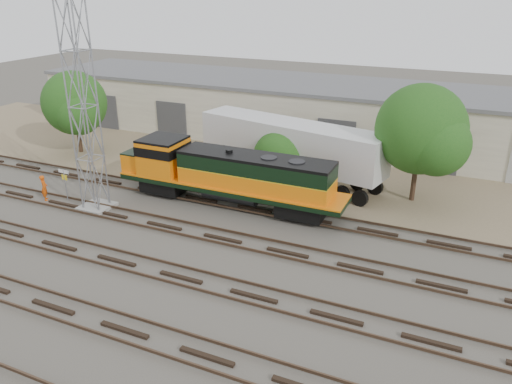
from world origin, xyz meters
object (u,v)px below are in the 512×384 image
at_px(signal_tower, 84,110).
at_px(worker, 44,188).
at_px(locomotive, 226,174).
at_px(semi_trailer, 294,145).

height_order(signal_tower, worker, signal_tower).
xyz_separation_m(locomotive, worker, (-11.64, -4.31, -1.30)).
bearing_deg(worker, signal_tower, -130.31).
distance_m(signal_tower, semi_trailer, 14.60).
relative_size(locomotive, worker, 8.83).
distance_m(worker, semi_trailer, 17.59).
bearing_deg(semi_trailer, worker, -132.13).
bearing_deg(locomotive, semi_trailer, 66.32).
distance_m(signal_tower, worker, 6.98).
bearing_deg(signal_tower, worker, -175.13).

